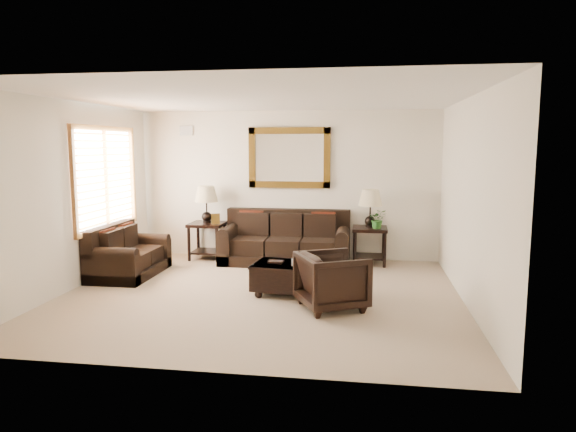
% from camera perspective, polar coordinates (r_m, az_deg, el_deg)
% --- Properties ---
extents(room, '(5.51, 5.01, 2.71)m').
position_cam_1_polar(room, '(7.00, -3.17, 1.93)').
color(room, gray).
rests_on(room, ground).
extents(window, '(0.07, 1.96, 1.66)m').
position_cam_1_polar(window, '(8.76, -19.53, 3.98)').
color(window, white).
rests_on(window, room).
extents(mirror, '(1.50, 0.06, 1.10)m').
position_cam_1_polar(mirror, '(9.39, 0.13, 6.48)').
color(mirror, '#432D0D').
rests_on(mirror, room).
extents(air_vent, '(0.25, 0.02, 0.18)m').
position_cam_1_polar(air_vent, '(9.88, -11.23, 9.30)').
color(air_vent, '#999999').
rests_on(air_vent, room).
extents(sofa, '(2.25, 0.97, 0.92)m').
position_cam_1_polar(sofa, '(9.15, -0.24, -3.11)').
color(sofa, black).
rests_on(sofa, room).
extents(loveseat, '(0.86, 1.44, 0.81)m').
position_cam_1_polar(loveseat, '(8.66, -17.52, -4.34)').
color(loveseat, black).
rests_on(loveseat, room).
extents(end_table_left, '(0.61, 0.61, 1.35)m').
position_cam_1_polar(end_table_left, '(9.49, -9.02, 0.51)').
color(end_table_left, black).
rests_on(end_table_left, room).
extents(end_table_right, '(0.60, 0.60, 1.31)m').
position_cam_1_polar(end_table_right, '(9.06, 9.11, 0.04)').
color(end_table_right, black).
rests_on(end_table_right, room).
extents(coffee_table, '(1.33, 0.82, 0.54)m').
position_cam_1_polar(coffee_table, '(7.21, 1.19, -6.64)').
color(coffee_table, black).
rests_on(coffee_table, room).
extents(armchair, '(0.99, 1.02, 0.80)m').
position_cam_1_polar(armchair, '(6.59, 4.91, -6.88)').
color(armchair, black).
rests_on(armchair, floor).
extents(potted_plant, '(0.32, 0.35, 0.26)m').
position_cam_1_polar(potted_plant, '(8.97, 9.94, -0.55)').
color(potted_plant, '#24571E').
rests_on(potted_plant, end_table_right).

